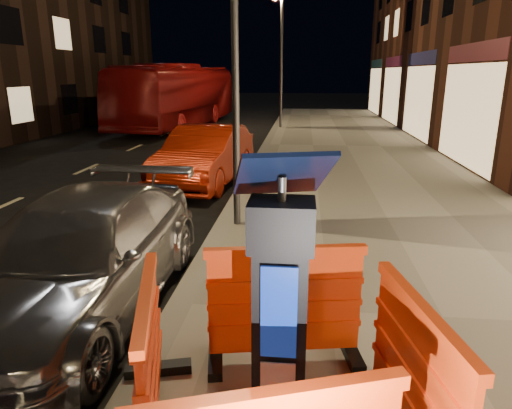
# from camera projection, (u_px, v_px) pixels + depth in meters

# --- Properties ---
(ground_plane) EXTENTS (120.00, 120.00, 0.00)m
(ground_plane) POSITION_uv_depth(u_px,v_px,m) (181.00, 315.00, 5.42)
(ground_plane) COLOR black
(ground_plane) RESTS_ON ground
(sidewalk) EXTENTS (6.00, 60.00, 0.15)m
(sidewalk) POSITION_uv_depth(u_px,v_px,m) (442.00, 323.00, 5.10)
(sidewalk) COLOR gray
(sidewalk) RESTS_ON ground
(kerb) EXTENTS (0.30, 60.00, 0.15)m
(kerb) POSITION_uv_depth(u_px,v_px,m) (180.00, 309.00, 5.40)
(kerb) COLOR slate
(kerb) RESTS_ON ground
(parking_kiosk) EXTENTS (0.78, 0.78, 2.05)m
(parking_kiosk) POSITION_uv_depth(u_px,v_px,m) (280.00, 313.00, 3.14)
(parking_kiosk) COLOR black
(parking_kiosk) RESTS_ON sidewalk
(barrier_back) EXTENTS (1.55, 0.85, 1.14)m
(barrier_back) POSITION_uv_depth(u_px,v_px,m) (285.00, 305.00, 4.18)
(barrier_back) COLOR #FB3F10
(barrier_back) RESTS_ON sidewalk
(barrier_kerbside) EXTENTS (0.97, 1.57, 1.14)m
(barrier_kerbside) POSITION_uv_depth(u_px,v_px,m) (151.00, 361.00, 3.36)
(barrier_kerbside) COLOR #FB3F10
(barrier_kerbside) RESTS_ON sidewalk
(barrier_bldgside) EXTENTS (0.88, 1.55, 1.14)m
(barrier_bldgside) POSITION_uv_depth(u_px,v_px,m) (415.00, 378.00, 3.17)
(barrier_bldgside) COLOR #FB3F10
(barrier_bldgside) RESTS_ON sidewalk
(car_silver) EXTENTS (1.99, 4.74, 1.37)m
(car_silver) POSITION_uv_depth(u_px,v_px,m) (85.00, 309.00, 5.56)
(car_silver) COLOR #A9A9AE
(car_silver) RESTS_ON ground
(car_red) EXTENTS (2.00, 4.58, 1.47)m
(car_red) POSITION_uv_depth(u_px,v_px,m) (206.00, 184.00, 11.79)
(car_red) COLOR maroon
(car_red) RESTS_ON ground
(bus_doubledecker) EXTENTS (3.93, 11.61, 3.17)m
(bus_doubledecker) POSITION_uv_depth(u_px,v_px,m) (180.00, 127.00, 24.08)
(bus_doubledecker) COLOR maroon
(bus_doubledecker) RESTS_ON ground
(street_lamp_mid) EXTENTS (0.12, 0.12, 6.00)m
(street_lamp_mid) POSITION_uv_depth(u_px,v_px,m) (235.00, 48.00, 7.38)
(street_lamp_mid) COLOR #3F3F44
(street_lamp_mid) RESTS_ON sidewalk
(street_lamp_far) EXTENTS (0.12, 0.12, 6.00)m
(street_lamp_far) POSITION_uv_depth(u_px,v_px,m) (281.00, 64.00, 21.71)
(street_lamp_far) COLOR #3F3F44
(street_lamp_far) RESTS_ON sidewalk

